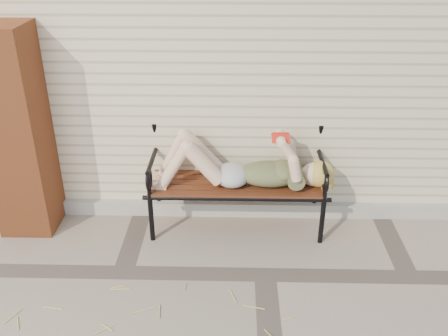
{
  "coord_description": "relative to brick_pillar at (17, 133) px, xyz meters",
  "views": [
    {
      "loc": [
        -0.27,
        -3.46,
        2.82
      ],
      "look_at": [
        -0.38,
        0.66,
        0.71
      ],
      "focal_mm": 40.0,
      "sensor_mm": 36.0,
      "label": 1
    }
  ],
  "objects": [
    {
      "name": "reading_woman",
      "position": [
        2.06,
        -0.03,
        -0.3
      ],
      "size": [
        1.73,
        0.39,
        0.54
      ],
      "color": "#092B41",
      "rests_on": "ground"
    },
    {
      "name": "garden_bench",
      "position": [
        2.04,
        0.11,
        -0.34
      ],
      "size": [
        1.83,
        0.73,
        1.19
      ],
      "color": "black",
      "rests_on": "ground"
    },
    {
      "name": "brick_pillar",
      "position": [
        0.0,
        0.0,
        0.0
      ],
      "size": [
        0.5,
        0.5,
        2.0
      ],
      "primitive_type": "cube",
      "color": "#944521",
      "rests_on": "ground"
    },
    {
      "name": "house_wall",
      "position": [
        2.3,
        2.25,
        0.5
      ],
      "size": [
        8.0,
        4.0,
        3.0
      ],
      "primitive_type": "cube",
      "color": "beige",
      "rests_on": "ground"
    },
    {
      "name": "ground",
      "position": [
        2.3,
        -0.75,
        -1.0
      ],
      "size": [
        80.0,
        80.0,
        0.0
      ],
      "primitive_type": "plane",
      "color": "gray",
      "rests_on": "ground"
    },
    {
      "name": "foundation_strip",
      "position": [
        2.3,
        0.22,
        -0.93
      ],
      "size": [
        8.0,
        0.1,
        0.15
      ],
      "primitive_type": "cube",
      "color": "#A8A498",
      "rests_on": "ground"
    }
  ]
}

